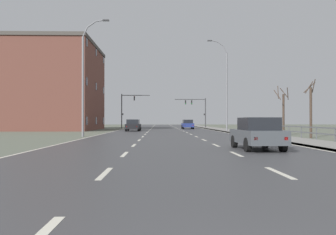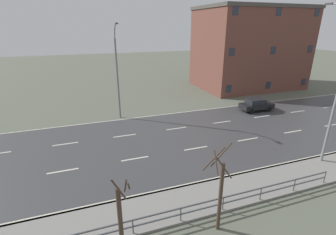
{
  "view_description": "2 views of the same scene",
  "coord_description": "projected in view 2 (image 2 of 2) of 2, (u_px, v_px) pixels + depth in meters",
  "views": [
    {
      "loc": [
        -0.89,
        -2.16,
        1.42
      ],
      "look_at": [
        0.75,
        66.07,
        2.01
      ],
      "focal_mm": 38.35,
      "sensor_mm": 36.0,
      "label": 1
    },
    {
      "loc": [
        19.56,
        25.76,
        10.06
      ],
      "look_at": [
        0.0,
        32.64,
        2.29
      ],
      "focal_mm": 26.26,
      "sensor_mm": 36.0,
      "label": 2
    }
  ],
  "objects": [
    {
      "name": "street_lamp_left_bank",
      "position": [
        117.0,
        74.0,
        26.75
      ],
      "size": [
        2.38,
        0.24,
        10.36
      ],
      "color": "slate",
      "rests_on": "ground"
    },
    {
      "name": "bare_tree_far",
      "position": [
        220.0,
        192.0,
        12.22
      ],
      "size": [
        1.33,
        1.44,
        4.8
      ],
      "color": "#423328",
      "rests_on": "ground"
    },
    {
      "name": "street_lamp_midground",
      "position": [
        336.0,
        91.0,
        17.51
      ],
      "size": [
        2.53,
        0.24,
        11.6
      ],
      "color": "slate",
      "rests_on": "ground"
    },
    {
      "name": "ground_plane",
      "position": [
        296.0,
        121.0,
        27.74
      ],
      "size": [
        160.0,
        160.0,
        0.12
      ],
      "color": "#5B6051"
    },
    {
      "name": "bare_tree_mid",
      "position": [
        121.0,
        226.0,
        10.21
      ],
      "size": [
        0.92,
        0.82,
        4.76
      ],
      "color": "#423328",
      "rests_on": "ground"
    },
    {
      "name": "car_near_left",
      "position": [
        256.0,
        105.0,
        30.65
      ],
      "size": [
        1.95,
        4.16,
        1.57
      ],
      "rotation": [
        0.0,
        0.0,
        -0.04
      ],
      "color": "black",
      "rests_on": "ground"
    },
    {
      "name": "brick_building",
      "position": [
        249.0,
        48.0,
        41.27
      ],
      "size": [
        11.53,
        16.94,
        12.99
      ],
      "color": "brown",
      "rests_on": "ground"
    }
  ]
}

